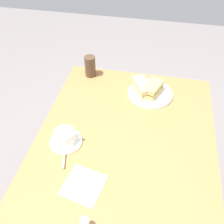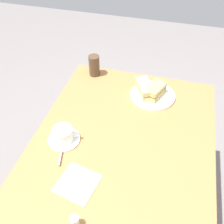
{
  "view_description": "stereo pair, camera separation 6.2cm",
  "coord_description": "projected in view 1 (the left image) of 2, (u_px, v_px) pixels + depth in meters",
  "views": [
    {
      "loc": [
        0.71,
        0.09,
        1.67
      ],
      "look_at": [
        -0.21,
        -0.09,
        0.77
      ],
      "focal_mm": 42.04,
      "sensor_mm": 36.0,
      "label": 1
    },
    {
      "loc": [
        0.69,
        0.15,
        1.67
      ],
      "look_at": [
        -0.21,
        -0.09,
        0.77
      ],
      "focal_mm": 42.04,
      "sensor_mm": 36.0,
      "label": 2
    }
  ],
  "objects": [
    {
      "name": "dining_table",
      "position": [
        122.0,
        162.0,
        1.21
      ],
      "size": [
        1.22,
        0.83,
        0.74
      ],
      "color": "#9D6F3F",
      "rests_on": "ground_plane"
    },
    {
      "name": "drinking_glass",
      "position": [
        90.0,
        66.0,
        1.54
      ],
      "size": [
        0.06,
        0.06,
        0.13
      ],
      "primitive_type": "cylinder",
      "color": "#4D3827",
      "rests_on": "dining_table"
    },
    {
      "name": "sandwich_back",
      "position": [
        142.0,
        87.0,
        1.42
      ],
      "size": [
        0.16,
        0.13,
        0.06
      ],
      "color": "#D7BD73",
      "rests_on": "sandwich_plate"
    },
    {
      "name": "sandwich_front",
      "position": [
        153.0,
        89.0,
        1.41
      ],
      "size": [
        0.15,
        0.11,
        0.06
      ],
      "color": "tan",
      "rests_on": "sandwich_plate"
    },
    {
      "name": "coffee_cup",
      "position": [
        65.0,
        136.0,
        1.17
      ],
      "size": [
        0.09,
        0.12,
        0.06
      ],
      "color": "white",
      "rests_on": "coffee_saucer"
    },
    {
      "name": "ground_plane",
      "position": [
        119.0,
        223.0,
        1.67
      ],
      "size": [
        6.0,
        6.0,
        0.0
      ],
      "primitive_type": "plane",
      "color": "slate"
    },
    {
      "name": "spoon",
      "position": [
        64.0,
        155.0,
        1.13
      ],
      "size": [
        0.1,
        0.04,
        0.01
      ],
      "color": "silver",
      "rests_on": "coffee_saucer"
    },
    {
      "name": "coffee_saucer",
      "position": [
        66.0,
        142.0,
        1.2
      ],
      "size": [
        0.15,
        0.15,
        0.01
      ],
      "primitive_type": "cylinder",
      "color": "white",
      "rests_on": "dining_table"
    },
    {
      "name": "napkin",
      "position": [
        84.0,
        185.0,
        1.04
      ],
      "size": [
        0.18,
        0.18,
        0.0
      ],
      "primitive_type": "cube",
      "rotation": [
        0.0,
        0.0,
        -0.2
      ],
      "color": "white",
      "rests_on": "dining_table"
    },
    {
      "name": "sandwich_plate",
      "position": [
        150.0,
        94.0,
        1.44
      ],
      "size": [
        0.24,
        0.24,
        0.01
      ],
      "primitive_type": "cylinder",
      "color": "white",
      "rests_on": "dining_table"
    },
    {
      "name": "salt_shaker",
      "position": [
        85.0,
        224.0,
        0.9
      ],
      "size": [
        0.03,
        0.03,
        0.06
      ],
      "primitive_type": "cylinder",
      "color": "silver",
      "rests_on": "dining_table"
    }
  ]
}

